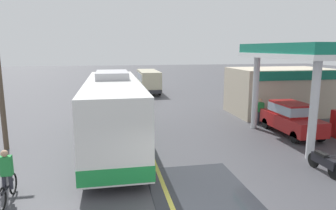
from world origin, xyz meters
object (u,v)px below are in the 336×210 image
coach_bus_main (113,113)px  car_at_pump (291,117)px  motorcycle_parked_forecourt (323,162)px  minibus_opposing_lane (149,80)px  pedestrian_near_pump (260,110)px  cyclist_on_shoulder (7,178)px

coach_bus_main → car_at_pump: 9.99m
motorcycle_parked_forecourt → minibus_opposing_lane: bearing=100.1°
coach_bus_main → pedestrian_near_pump: coach_bus_main is taller
car_at_pump → coach_bus_main: bearing=-178.1°
pedestrian_near_pump → motorcycle_parked_forecourt: bearing=-99.6°
coach_bus_main → pedestrian_near_pump: bearing=16.8°
car_at_pump → motorcycle_parked_forecourt: 5.58m
cyclist_on_shoulder → pedestrian_near_pump: size_ratio=1.10×
car_at_pump → pedestrian_near_pump: size_ratio=2.53×
cyclist_on_shoulder → motorcycle_parked_forecourt: (11.50, 0.08, -0.34)m
motorcycle_parked_forecourt → coach_bus_main: bearing=148.8°
pedestrian_near_pump → coach_bus_main: bearing=-163.2°
coach_bus_main → motorcycle_parked_forecourt: 9.51m
coach_bus_main → motorcycle_parked_forecourt: size_ratio=6.13×
coach_bus_main → car_at_pump: size_ratio=2.63×
motorcycle_parked_forecourt → car_at_pump: bearing=69.9°
pedestrian_near_pump → car_at_pump: bearing=-76.5°
coach_bus_main → motorcycle_parked_forecourt: bearing=-31.2°
minibus_opposing_lane → motorcycle_parked_forecourt: size_ratio=3.41×
coach_bus_main → car_at_pump: coach_bus_main is taller
coach_bus_main → minibus_opposing_lane: (4.01, 17.88, -0.25)m
car_at_pump → minibus_opposing_lane: bearing=108.7°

